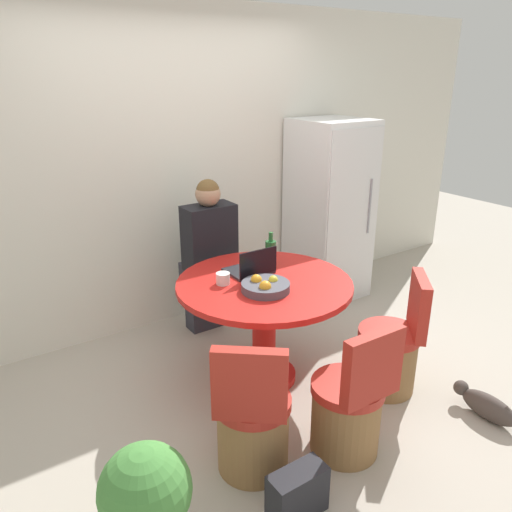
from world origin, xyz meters
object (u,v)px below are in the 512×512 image
object	(u,v)px
bottle	(271,252)
potted_plant	(146,496)
dining_table	(264,306)
refrigerator	(329,210)
chair_near_right_corner	(391,352)
person_seated	(207,252)
chair_near_camera	(349,410)
chair_near_left_corner	(253,426)
fruit_bowl	(265,286)
handbag	(297,493)
laptop	(251,268)
cat	(486,405)

from	to	relation	value
bottle	potted_plant	size ratio (longest dim) A/B	0.42
dining_table	bottle	distance (m)	0.43
refrigerator	dining_table	distance (m)	1.64
chair_near_right_corner	person_seated	size ratio (longest dim) A/B	0.64
chair_near_camera	person_seated	bearing A→B (deg)	-89.77
chair_near_left_corner	bottle	world-z (taller)	bottle
refrigerator	bottle	xyz separation A→B (m)	(-1.14, -0.64, 0.01)
chair_near_right_corner	fruit_bowl	size ratio (longest dim) A/B	2.69
chair_near_left_corner	fruit_bowl	bearing A→B (deg)	-91.30
chair_near_camera	potted_plant	world-z (taller)	chair_near_camera
person_seated	chair_near_camera	bearing A→B (deg)	88.88
chair_near_left_corner	potted_plant	xyz separation A→B (m)	(-0.68, -0.18, 0.06)
chair_near_left_corner	potted_plant	distance (m)	0.70
dining_table	bottle	world-z (taller)	bottle
chair_near_right_corner	handbag	world-z (taller)	chair_near_right_corner
person_seated	fruit_bowl	size ratio (longest dim) A/B	4.19
laptop	chair_near_camera	bearing A→B (deg)	88.62
chair_near_camera	laptop	distance (m)	1.16
fruit_bowl	handbag	world-z (taller)	fruit_bowl
laptop	bottle	xyz separation A→B (m)	(0.22, 0.07, 0.06)
chair_near_left_corner	laptop	world-z (taller)	laptop
chair_near_left_corner	potted_plant	bearing A→B (deg)	53.68
chair_near_camera	laptop	bearing A→B (deg)	-90.02
person_seated	handbag	xyz separation A→B (m)	(-0.55, -1.87, -0.58)
dining_table	chair_near_camera	size ratio (longest dim) A/B	1.41
refrigerator	dining_table	bearing A→B (deg)	-147.09
dining_table	chair_near_right_corner	world-z (taller)	chair_near_right_corner
potted_plant	bottle	bearing A→B (deg)	37.08
laptop	fruit_bowl	xyz separation A→B (m)	(-0.09, -0.29, -0.01)
chair_near_right_corner	person_seated	bearing A→B (deg)	-113.69
fruit_bowl	laptop	bearing A→B (deg)	73.60
chair_near_right_corner	laptop	size ratio (longest dim) A/B	2.84
chair_near_left_corner	cat	bearing A→B (deg)	-158.79
handbag	fruit_bowl	bearing A→B (deg)	64.06
refrigerator	cat	xyz separation A→B (m)	(-0.43, -2.02, -0.75)
person_seated	cat	world-z (taller)	person_seated
chair_near_left_corner	fruit_bowl	world-z (taller)	fruit_bowl
refrigerator	cat	bearing A→B (deg)	-102.13
potted_plant	handbag	world-z (taller)	potted_plant
dining_table	chair_near_camera	bearing A→B (deg)	-91.35
bottle	handbag	size ratio (longest dim) A/B	0.80
refrigerator	laptop	world-z (taller)	refrigerator
chair_near_camera	chair_near_right_corner	bearing A→B (deg)	-155.23
refrigerator	chair_near_left_corner	world-z (taller)	refrigerator
refrigerator	potted_plant	bearing A→B (deg)	-146.14
chair_near_left_corner	chair_near_right_corner	distance (m)	1.20
chair_near_camera	bottle	size ratio (longest dim) A/B	3.49
refrigerator	chair_near_camera	size ratio (longest dim) A/B	1.99
refrigerator	chair_near_camera	distance (m)	2.29
dining_table	chair_near_left_corner	xyz separation A→B (m)	(-0.55, -0.68, -0.29)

